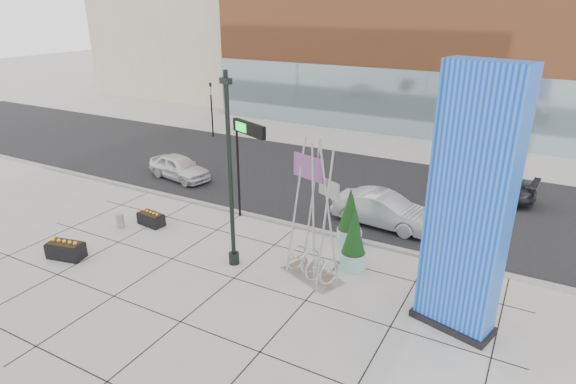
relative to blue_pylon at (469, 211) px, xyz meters
The scene contains 19 objects.
ground 9.54m from the blue_pylon, behind, with size 160.00×160.00×0.00m, color #9E9991.
street_asphalt 13.79m from the blue_pylon, 131.06° to the left, with size 80.00×12.00×0.02m, color black.
curb_edge 10.31m from the blue_pylon, 155.46° to the left, with size 80.00×0.30×0.12m, color gray.
tower_podium 28.08m from the blue_pylon, 105.89° to the left, with size 34.00×10.00×11.00m, color #A3572F.
tower_glass_front 23.50m from the blue_pylon, 109.11° to the left, with size 34.00×0.60×5.00m, color #8CA5B2.
blue_pylon is the anchor object (origin of this frame).
lamp_post 8.35m from the blue_pylon, behind, with size 0.50×0.41×7.46m.
public_art_sculpture 5.79m from the blue_pylon, behind, with size 2.59×1.94×5.28m.
concrete_bollard 15.12m from the blue_pylon, behind, with size 0.35×0.35×0.67m, color gray.
overhead_street_sign 10.53m from the blue_pylon, 159.08° to the left, with size 2.15×1.06×4.77m.
round_planter_east 5.25m from the blue_pylon, 156.63° to the left, with size 0.99×0.99×2.47m.
round_planter_mid 6.71m from the blue_pylon, 144.38° to the left, with size 1.02×1.02×2.56m.
round_planter_west 6.69m from the blue_pylon, 143.86° to the left, with size 0.92×0.92×2.30m.
box_planter_north 14.17m from the blue_pylon, behind, with size 1.34×0.78×0.70m.
box_planter_south 15.20m from the blue_pylon, 168.39° to the right, with size 1.57×1.02×0.80m.
car_white_west 18.13m from the blue_pylon, 158.87° to the left, with size 1.64×4.09×1.39m, color white.
car_silver_mid 8.07m from the blue_pylon, 125.51° to the left, with size 1.61×4.63×1.52m, color #B6B9BF.
car_dark_east 12.21m from the blue_pylon, 93.34° to the left, with size 1.97×4.86×1.41m, color black.
traffic_signal 25.58m from the blue_pylon, 144.11° to the left, with size 0.15×0.18×4.10m.
Camera 1 is at (10.21, -13.60, 9.56)m, focal length 30.00 mm.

